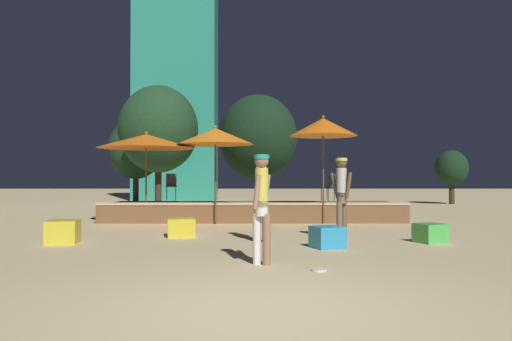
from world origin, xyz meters
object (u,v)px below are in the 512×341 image
Objects in this scene: cube_seat_0 at (327,237)px; background_tree_3 at (452,168)px; patio_umbrella_1 at (323,127)px; person_2 at (262,202)px; background_tree_0 at (136,149)px; cube_seat_3 at (181,228)px; cube_seat_2 at (63,232)px; frisbee_disc at (319,270)px; patio_umbrella_0 at (146,141)px; person_0 at (261,192)px; bistro_chair_0 at (171,184)px; bistro_chair_1 at (330,184)px; background_tree_2 at (258,137)px; background_tree_1 at (158,129)px; patio_umbrella_2 at (216,136)px; person_1 at (342,192)px; cube_seat_1 at (430,233)px.

cube_seat_0 is 18.93m from background_tree_3.
patio_umbrella_1 is 1.86× the size of person_2.
background_tree_0 reaches higher than person_2.
cube_seat_2 is at bearing -152.83° from cube_seat_3.
frisbee_disc is (0.84, -0.56, -0.98)m from person_2.
patio_umbrella_0 is 1.60× the size of person_0.
bistro_chair_0 and bistro_chair_1 have the same top height.
background_tree_0 is at bearing 137.31° from person_0.
background_tree_0 reaches higher than bistro_chair_0.
frisbee_disc is 13.33m from background_tree_2.
bistro_chair_1 is 0.17× the size of background_tree_1.
background_tree_1 is at bearing 171.29° from background_tree_2.
cube_seat_3 reaches higher than cube_seat_0.
patio_umbrella_1 is at bearing -3.55° from patio_umbrella_0.
background_tree_2 reaches higher than patio_umbrella_1.
frisbee_disc is (-0.48, -2.46, -0.19)m from cube_seat_0.
background_tree_3 is at bearing 38.52° from patio_umbrella_0.
patio_umbrella_0 is at bearing -113.00° from bistro_chair_0.
person_2 reaches higher than frisbee_disc.
patio_umbrella_1 is 4.61× the size of cube_seat_0.
bistro_chair_0 is at bearing -145.68° from background_tree_3.
patio_umbrella_2 is 5.17m from person_1.
cube_seat_2 is 4.27m from person_0.
bistro_chair_0 is at bearing 138.75° from person_0.
cube_seat_0 is 0.17× the size of background_tree_0.
patio_umbrella_0 is 17.67m from background_tree_3.
patio_umbrella_2 is 4.21× the size of cube_seat_1.
background_tree_0 reaches higher than bistro_chair_1.
bistro_chair_0 is (-4.81, 6.14, 0.12)m from person_1.
background_tree_2 is at bearing 93.43° from frisbee_disc.
cube_seat_2 is (-7.78, -0.09, 0.04)m from cube_seat_1.
background_tree_3 reaches higher than cube_seat_3.
background_tree_1 reaches higher than patio_umbrella_2.
person_1 is 0.64× the size of background_tree_3.
bistro_chair_0 is (0.46, 1.88, -1.33)m from patio_umbrella_0.
patio_umbrella_2 is 6.21m from cube_seat_0.
bistro_chair_1 is 9.21m from frisbee_disc.
cube_seat_3 reaches higher than cube_seat_1.
cube_seat_1 is at bearing -41.36° from patio_umbrella_2.
background_tree_2 reaches higher than cube_seat_2.
background_tree_3 is at bearing 80.32° from person_0.
person_2 is at bearing 146.12° from frisbee_disc.
patio_umbrella_1 is at bearing -50.05° from background_tree_0.
patio_umbrella_0 is 0.57× the size of background_tree_1.
background_tree_1 is (-2.31, 9.26, 3.21)m from cube_seat_3.
background_tree_0 is (-7.21, 14.59, 2.57)m from cube_seat_0.
patio_umbrella_2 is 5.57m from background_tree_2.
patio_umbrella_1 is 4.34m from person_1.
patio_umbrella_1 is 14.15m from background_tree_3.
person_2 is at bearing -143.53° from cube_seat_1.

